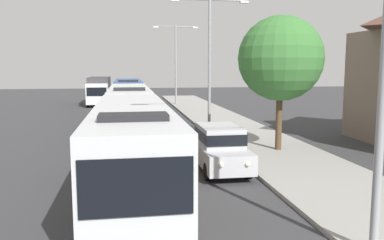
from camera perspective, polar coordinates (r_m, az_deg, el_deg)
bus_lead at (r=14.03m, az=-8.42°, el=-3.62°), size 2.58×11.85×3.21m
bus_second_in_line at (r=26.75m, az=-8.83°, el=1.68°), size 2.58×12.05×3.21m
bus_middle at (r=40.09m, az=-8.98°, el=3.61°), size 2.58×12.31×3.21m
white_suv at (r=17.17m, az=3.95°, el=-3.74°), size 1.86×4.62×1.90m
box_truck_oncoming at (r=48.18m, az=-12.98°, el=4.19°), size 2.35×8.40×3.15m
streetlamp_mid at (r=27.46m, az=2.50°, el=9.77°), size 5.25×0.28×8.81m
streetlamp_far at (r=46.03m, az=-2.31°, el=8.90°), size 5.02×0.28×8.87m
roadside_tree at (r=20.92m, az=12.41°, el=8.47°), size 4.27×4.27×6.79m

